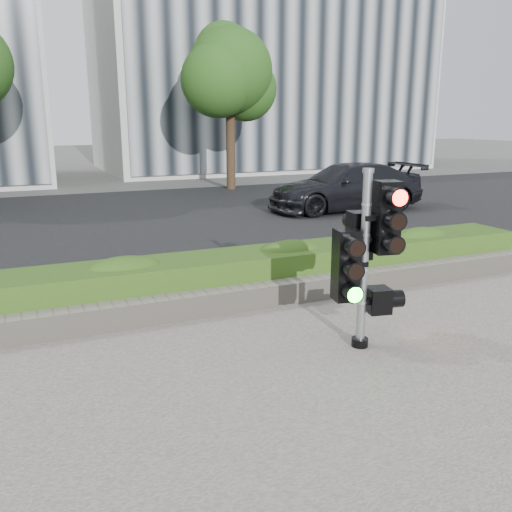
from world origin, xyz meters
The scene contains 10 objects.
ground centered at (0.00, 0.00, 0.00)m, with size 120.00×120.00×0.00m, color #51514C.
sidewalk centered at (0.00, -2.50, 0.01)m, with size 16.00×11.00×0.03m, color #9E9389.
road centered at (0.00, 10.00, 0.01)m, with size 60.00×13.00×0.02m, color black.
curb centered at (0.00, 3.15, 0.06)m, with size 60.00×0.25×0.12m, color gray.
stone_wall centered at (0.00, 1.90, 0.20)m, with size 12.00×0.32×0.34m, color gray.
hedge centered at (0.00, 2.55, 0.37)m, with size 12.00×1.00×0.68m, color olive.
building_right centered at (11.00, 25.00, 6.00)m, with size 18.00×10.00×12.00m, color #B7B7B2.
tree_right centered at (5.48, 15.55, 4.48)m, with size 4.10×3.58×6.53m.
traffic_signal centered at (1.23, 0.07, 1.24)m, with size 0.79×0.63×2.19m.
car_dark centered at (6.83, 9.11, 0.74)m, with size 2.02×4.97×1.44m, color black.
Camera 1 is at (-2.52, -5.15, 2.76)m, focal length 38.00 mm.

